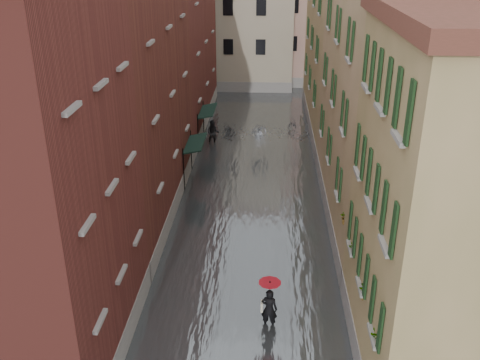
# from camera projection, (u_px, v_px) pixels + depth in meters

# --- Properties ---
(ground) EXTENTS (120.00, 120.00, 0.00)m
(ground) POSITION_uv_depth(u_px,v_px,m) (242.00, 321.00, 20.74)
(ground) COLOR slate
(ground) RESTS_ON ground
(floodwater) EXTENTS (10.00, 60.00, 0.20)m
(floodwater) POSITION_uv_depth(u_px,v_px,m) (253.00, 181.00, 32.54)
(floodwater) COLOR #505659
(floodwater) RESTS_ON ground
(building_left_near) EXTENTS (6.00, 8.00, 13.00)m
(building_left_near) POSITION_uv_depth(u_px,v_px,m) (15.00, 187.00, 16.60)
(building_left_near) COLOR maroon
(building_left_near) RESTS_ON ground
(building_left_mid) EXTENTS (6.00, 14.00, 12.50)m
(building_left_mid) POSITION_uv_depth(u_px,v_px,m) (112.00, 99.00, 26.72)
(building_left_mid) COLOR #5C281D
(building_left_mid) RESTS_ON ground
(building_left_far) EXTENTS (6.00, 16.00, 14.00)m
(building_left_far) POSITION_uv_depth(u_px,v_px,m) (166.00, 35.00, 40.08)
(building_left_far) COLOR maroon
(building_left_far) RESTS_ON ground
(building_right_near) EXTENTS (6.00, 8.00, 11.50)m
(building_right_near) POSITION_uv_depth(u_px,v_px,m) (469.00, 220.00, 16.22)
(building_right_near) COLOR olive
(building_right_near) RESTS_ON ground
(building_right_mid) EXTENTS (6.00, 14.00, 13.00)m
(building_right_mid) POSITION_uv_depth(u_px,v_px,m) (396.00, 98.00, 25.93)
(building_right_mid) COLOR tan
(building_right_mid) RESTS_ON ground
(building_right_far) EXTENTS (6.00, 16.00, 11.50)m
(building_right_far) POSITION_uv_depth(u_px,v_px,m) (352.00, 54.00, 39.90)
(building_right_far) COLOR olive
(building_right_far) RESTS_ON ground
(building_end_cream) EXTENTS (12.00, 9.00, 13.00)m
(building_end_cream) POSITION_uv_depth(u_px,v_px,m) (231.00, 18.00, 52.84)
(building_end_cream) COLOR #BAB093
(building_end_cream) RESTS_ON ground
(building_end_pink) EXTENTS (10.00, 9.00, 12.00)m
(building_end_pink) POSITION_uv_depth(u_px,v_px,m) (321.00, 21.00, 54.42)
(building_end_pink) COLOR tan
(building_end_pink) RESTS_ON ground
(awning_near) EXTENTS (1.09, 3.18, 2.80)m
(awning_near) POSITION_uv_depth(u_px,v_px,m) (195.00, 144.00, 31.64)
(awning_near) COLOR black
(awning_near) RESTS_ON ground
(awning_far) EXTENTS (1.09, 3.32, 2.80)m
(awning_far) POSITION_uv_depth(u_px,v_px,m) (207.00, 112.00, 37.65)
(awning_far) COLOR black
(awning_far) RESTS_ON ground
(window_planters) EXTENTS (0.59, 8.04, 0.84)m
(window_planters) POSITION_uv_depth(u_px,v_px,m) (362.00, 260.00, 18.25)
(window_planters) COLOR #A04634
(window_planters) RESTS_ON ground
(pedestrian_main) EXTENTS (0.85, 0.85, 2.06)m
(pedestrian_main) POSITION_uv_depth(u_px,v_px,m) (269.00, 302.00, 19.91)
(pedestrian_main) COLOR black
(pedestrian_main) RESTS_ON ground
(pedestrian_far) EXTENTS (0.93, 0.73, 1.90)m
(pedestrian_far) POSITION_uv_depth(u_px,v_px,m) (213.00, 133.00, 38.10)
(pedestrian_far) COLOR black
(pedestrian_far) RESTS_ON ground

